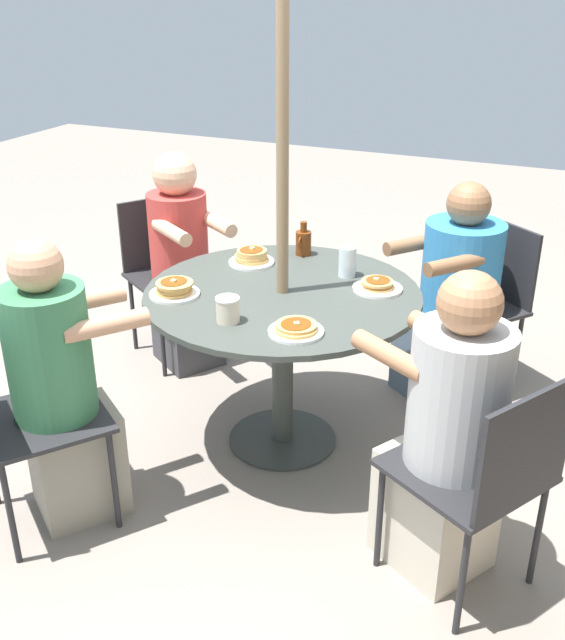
{
  "coord_description": "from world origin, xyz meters",
  "views": [
    {
      "loc": [
        2.7,
        1.19,
        2.01
      ],
      "look_at": [
        0.0,
        0.0,
        0.63
      ],
      "focal_mm": 42.0,
      "sensor_mm": 36.0,
      "label": 1
    }
  ],
  "objects_px": {
    "patio_chair_east": "(169,265)",
    "pancake_plate_b": "(174,289)",
    "diner_east": "(182,268)",
    "diner_west": "(448,440)",
    "patio_chair_north": "(481,294)",
    "diner_north": "(453,304)",
    "pancake_plate_a": "(296,329)",
    "pancake_plate_c": "(378,286)",
    "patio_table": "(282,319)",
    "patio_chair_south": "(17,413)",
    "syrup_bottle": "(303,242)",
    "pancake_plate_d": "(252,258)",
    "diner_south": "(62,394)",
    "coffee_cup": "(228,310)",
    "drinking_glass_a": "(347,262)",
    "patio_chair_west": "(486,471)"
  },
  "relations": [
    {
      "from": "diner_west",
      "to": "coffee_cup",
      "type": "height_order",
      "value": "diner_west"
    },
    {
      "from": "diner_east",
      "to": "patio_chair_south",
      "type": "distance_m",
      "value": 1.46
    },
    {
      "from": "patio_chair_east",
      "to": "patio_chair_west",
      "type": "xyz_separation_m",
      "value": [
        1.19,
        1.96,
        0.0
      ]
    },
    {
      "from": "patio_chair_east",
      "to": "pancake_plate_d",
      "type": "relative_size",
      "value": 4.06
    },
    {
      "from": "patio_chair_south",
      "to": "patio_chair_west",
      "type": "distance_m",
      "value": 1.7
    },
    {
      "from": "patio_table",
      "to": "syrup_bottle",
      "type": "relative_size",
      "value": 7.28
    },
    {
      "from": "diner_west",
      "to": "pancake_plate_d",
      "type": "xyz_separation_m",
      "value": [
        -0.74,
        -1.11,
        0.25
      ]
    },
    {
      "from": "pancake_plate_a",
      "to": "coffee_cup",
      "type": "height_order",
      "value": "coffee_cup"
    },
    {
      "from": "patio_table",
      "to": "diner_south",
      "type": "distance_m",
      "value": 0.98
    },
    {
      "from": "patio_table",
      "to": "patio_chair_east",
      "type": "bearing_deg",
      "value": -122.54
    },
    {
      "from": "diner_north",
      "to": "pancake_plate_b",
      "type": "bearing_deg",
      "value": 82.64
    },
    {
      "from": "diner_south",
      "to": "patio_chair_west",
      "type": "bearing_deg",
      "value": 43.74
    },
    {
      "from": "diner_north",
      "to": "diner_west",
      "type": "relative_size",
      "value": 0.95
    },
    {
      "from": "patio_chair_north",
      "to": "diner_west",
      "type": "height_order",
      "value": "diner_west"
    },
    {
      "from": "diner_south",
      "to": "pancake_plate_a",
      "type": "bearing_deg",
      "value": 65.32
    },
    {
      "from": "patio_chair_south",
      "to": "syrup_bottle",
      "type": "bearing_deg",
      "value": 103.27
    },
    {
      "from": "patio_chair_north",
      "to": "patio_chair_south",
      "type": "height_order",
      "value": "same"
    },
    {
      "from": "patio_chair_east",
      "to": "patio_table",
      "type": "bearing_deg",
      "value": 90.0
    },
    {
      "from": "pancake_plate_a",
      "to": "pancake_plate_c",
      "type": "height_order",
      "value": "pancake_plate_c"
    },
    {
      "from": "patio_chair_north",
      "to": "diner_north",
      "type": "height_order",
      "value": "diner_north"
    },
    {
      "from": "pancake_plate_a",
      "to": "drinking_glass_a",
      "type": "height_order",
      "value": "drinking_glass_a"
    },
    {
      "from": "diner_west",
      "to": "coffee_cup",
      "type": "xyz_separation_m",
      "value": [
        -0.13,
        -0.92,
        0.27
      ]
    },
    {
      "from": "patio_table",
      "to": "pancake_plate_c",
      "type": "xyz_separation_m",
      "value": [
        -0.18,
        0.37,
        0.15
      ]
    },
    {
      "from": "patio_chair_south",
      "to": "pancake_plate_a",
      "type": "xyz_separation_m",
      "value": [
        -0.58,
        0.88,
        0.27
      ]
    },
    {
      "from": "diner_east",
      "to": "pancake_plate_c",
      "type": "xyz_separation_m",
      "value": [
        0.34,
        1.19,
        0.23
      ]
    },
    {
      "from": "patio_chair_east",
      "to": "pancake_plate_b",
      "type": "relative_size",
      "value": 4.06
    },
    {
      "from": "patio_table",
      "to": "diner_west",
      "type": "height_order",
      "value": "diner_west"
    },
    {
      "from": "diner_north",
      "to": "syrup_bottle",
      "type": "xyz_separation_m",
      "value": [
        0.31,
        -0.69,
        0.33
      ]
    },
    {
      "from": "diner_east",
      "to": "pancake_plate_d",
      "type": "distance_m",
      "value": 0.66
    },
    {
      "from": "patio_chair_north",
      "to": "diner_west",
      "type": "distance_m",
      "value": 1.4
    },
    {
      "from": "patio_table",
      "to": "diner_south",
      "type": "height_order",
      "value": "diner_south"
    },
    {
      "from": "diner_north",
      "to": "coffee_cup",
      "type": "xyz_separation_m",
      "value": [
        1.13,
        -0.67,
        0.31
      ]
    },
    {
      "from": "patio_chair_east",
      "to": "pancake_plate_d",
      "type": "xyz_separation_m",
      "value": [
        0.37,
        0.7,
        0.28
      ]
    },
    {
      "from": "diner_north",
      "to": "drinking_glass_a",
      "type": "bearing_deg",
      "value": 88.08
    },
    {
      "from": "patio_chair_east",
      "to": "coffee_cup",
      "type": "bearing_deg",
      "value": 74.97
    },
    {
      "from": "diner_south",
      "to": "coffee_cup",
      "type": "bearing_deg",
      "value": 76.61
    },
    {
      "from": "diner_east",
      "to": "diner_west",
      "type": "bearing_deg",
      "value": 91.17
    },
    {
      "from": "diner_east",
      "to": "pancake_plate_c",
      "type": "height_order",
      "value": "diner_east"
    },
    {
      "from": "diner_south",
      "to": "patio_chair_west",
      "type": "xyz_separation_m",
      "value": [
        -0.21,
        1.56,
        -0.03
      ]
    },
    {
      "from": "diner_south",
      "to": "diner_east",
      "type": "bearing_deg",
      "value": 136.76
    },
    {
      "from": "pancake_plate_a",
      "to": "coffee_cup",
      "type": "bearing_deg",
      "value": -87.69
    },
    {
      "from": "pancake_plate_b",
      "to": "patio_table",
      "type": "bearing_deg",
      "value": 119.15
    },
    {
      "from": "pancake_plate_d",
      "to": "patio_chair_west",
      "type": "bearing_deg",
      "value": 56.73
    },
    {
      "from": "coffee_cup",
      "to": "diner_west",
      "type": "bearing_deg",
      "value": 81.95
    },
    {
      "from": "diner_north",
      "to": "patio_chair_south",
      "type": "height_order",
      "value": "diner_north"
    },
    {
      "from": "pancake_plate_b",
      "to": "drinking_glass_a",
      "type": "relative_size",
      "value": 1.57
    },
    {
      "from": "diner_north",
      "to": "pancake_plate_b",
      "type": "height_order",
      "value": "diner_north"
    },
    {
      "from": "patio_chair_east",
      "to": "diner_west",
      "type": "height_order",
      "value": "diner_west"
    },
    {
      "from": "patio_chair_east",
      "to": "pancake_plate_d",
      "type": "height_order",
      "value": "patio_chair_east"
    },
    {
      "from": "patio_chair_north",
      "to": "pancake_plate_b",
      "type": "distance_m",
      "value": 1.6
    }
  ]
}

